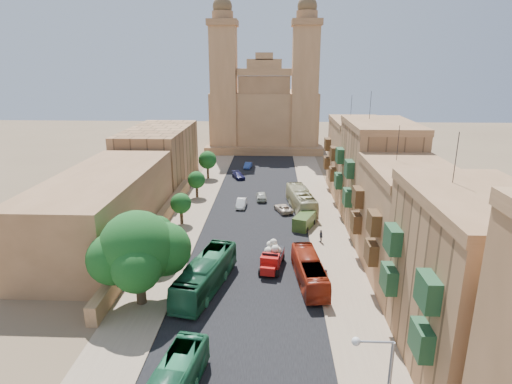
# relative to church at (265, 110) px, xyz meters

# --- Properties ---
(ground) EXTENTS (260.00, 260.00, 0.00)m
(ground) POSITION_rel_church_xyz_m (0.00, -78.61, -9.52)
(ground) COLOR brown
(road_surface) EXTENTS (14.00, 140.00, 0.01)m
(road_surface) POSITION_rel_church_xyz_m (0.00, -48.61, -9.51)
(road_surface) COLOR black
(road_surface) RESTS_ON ground
(sidewalk_east) EXTENTS (5.00, 140.00, 0.01)m
(sidewalk_east) POSITION_rel_church_xyz_m (9.50, -48.61, -9.51)
(sidewalk_east) COLOR #90775E
(sidewalk_east) RESTS_ON ground
(sidewalk_west) EXTENTS (5.00, 140.00, 0.01)m
(sidewalk_west) POSITION_rel_church_xyz_m (-9.50, -48.61, -9.51)
(sidewalk_west) COLOR #90775E
(sidewalk_west) RESTS_ON ground
(kerb_east) EXTENTS (0.25, 140.00, 0.12)m
(kerb_east) POSITION_rel_church_xyz_m (7.00, -48.61, -9.46)
(kerb_east) COLOR #90775E
(kerb_east) RESTS_ON ground
(kerb_west) EXTENTS (0.25, 140.00, 0.12)m
(kerb_west) POSITION_rel_church_xyz_m (-7.00, -48.61, -9.46)
(kerb_west) COLOR #90775E
(kerb_west) RESTS_ON ground
(townhouse_a) EXTENTS (9.00, 14.00, 16.40)m
(townhouse_a) POSITION_rel_church_xyz_m (15.95, -81.61, -3.11)
(townhouse_a) COLOR #A3744A
(townhouse_a) RESTS_ON ground
(townhouse_b) EXTENTS (9.00, 14.00, 14.90)m
(townhouse_b) POSITION_rel_church_xyz_m (15.95, -67.61, -3.86)
(townhouse_b) COLOR #996D45
(townhouse_b) RESTS_ON ground
(townhouse_c) EXTENTS (9.00, 14.00, 17.40)m
(townhouse_c) POSITION_rel_church_xyz_m (15.95, -53.61, -2.61)
(townhouse_c) COLOR #A3744A
(townhouse_c) RESTS_ON ground
(townhouse_d) EXTENTS (9.00, 14.00, 15.90)m
(townhouse_d) POSITION_rel_church_xyz_m (15.95, -39.61, -3.36)
(townhouse_d) COLOR #996D45
(townhouse_d) RESTS_ON ground
(west_wall) EXTENTS (1.00, 40.00, 1.80)m
(west_wall) POSITION_rel_church_xyz_m (-12.50, -58.61, -8.62)
(west_wall) COLOR #996D45
(west_wall) RESTS_ON ground
(west_building_low) EXTENTS (10.00, 28.00, 8.40)m
(west_building_low) POSITION_rel_church_xyz_m (-18.00, -60.61, -5.32)
(west_building_low) COLOR brown
(west_building_low) RESTS_ON ground
(west_building_mid) EXTENTS (10.00, 22.00, 10.00)m
(west_building_mid) POSITION_rel_church_xyz_m (-18.00, -34.61, -4.52)
(west_building_mid) COLOR #A3744A
(west_building_mid) RESTS_ON ground
(church) EXTENTS (28.00, 22.50, 36.30)m
(church) POSITION_rel_church_xyz_m (0.00, 0.00, 0.00)
(church) COLOR #996D45
(church) RESTS_ON ground
(ficus_tree) EXTENTS (8.74, 8.04, 8.74)m
(ficus_tree) POSITION_rel_church_xyz_m (-9.42, -74.61, -4.35)
(ficus_tree) COLOR #3B2D1D
(ficus_tree) RESTS_ON ground
(street_tree_a) EXTENTS (3.52, 3.52, 5.41)m
(street_tree_a) POSITION_rel_church_xyz_m (-10.00, -66.61, -5.89)
(street_tree_a) COLOR #3B2D1D
(street_tree_a) RESTS_ON ground
(street_tree_b) EXTENTS (2.79, 2.79, 4.29)m
(street_tree_b) POSITION_rel_church_xyz_m (-10.00, -54.61, -6.65)
(street_tree_b) COLOR #3B2D1D
(street_tree_b) RESTS_ON ground
(street_tree_c) EXTENTS (2.80, 2.80, 4.31)m
(street_tree_c) POSITION_rel_church_xyz_m (-10.00, -42.61, -6.64)
(street_tree_c) COLOR #3B2D1D
(street_tree_c) RESTS_ON ground
(street_tree_d) EXTENTS (3.38, 3.38, 5.20)m
(street_tree_d) POSITION_rel_church_xyz_m (-10.00, -30.61, -6.03)
(street_tree_d) COLOR #3B2D1D
(street_tree_d) RESTS_ON ground
(red_truck) EXTENTS (2.81, 5.38, 3.00)m
(red_truck) POSITION_rel_church_xyz_m (2.29, -67.25, -8.19)
(red_truck) COLOR #B8120E
(red_truck) RESTS_ON ground
(olive_pickup) EXTENTS (3.41, 4.74, 1.80)m
(olive_pickup) POSITION_rel_church_xyz_m (6.50, -55.36, -8.64)
(olive_pickup) COLOR #344E1D
(olive_pickup) RESTS_ON ground
(bus_green_north) EXTENTS (5.06, 11.60, 3.15)m
(bus_green_north) POSITION_rel_church_xyz_m (-4.03, -71.96, -7.94)
(bus_green_north) COLOR #21613D
(bus_green_north) RESTS_ON ground
(bus_red_east) EXTENTS (3.23, 9.67, 2.64)m
(bus_red_east) POSITION_rel_church_xyz_m (5.98, -70.30, -8.19)
(bus_red_east) COLOR #9C2A14
(bus_red_east) RESTS_ON ground
(bus_cream_east) EXTENTS (4.24, 11.27, 3.07)m
(bus_cream_east) POSITION_rel_church_xyz_m (6.50, -48.23, -7.98)
(bus_cream_east) COLOR #BCB586
(bus_cream_east) RESTS_ON ground
(car_blue_a) EXTENTS (2.46, 3.64, 1.15)m
(car_blue_a) POSITION_rel_church_xyz_m (-3.56, -66.54, -8.94)
(car_blue_a) COLOR #3956AA
(car_blue_a) RESTS_ON ground
(car_white_a) EXTENTS (1.49, 3.90, 1.27)m
(car_white_a) POSITION_rel_church_xyz_m (-2.43, -47.39, -8.88)
(car_white_a) COLOR white
(car_white_a) RESTS_ON ground
(car_cream) EXTENTS (3.12, 4.38, 1.11)m
(car_cream) POSITION_rel_church_xyz_m (3.85, -49.22, -8.96)
(car_cream) COLOR beige
(car_cream) RESTS_ON ground
(car_dkblue) EXTENTS (3.08, 4.41, 1.18)m
(car_dkblue) POSITION_rel_church_xyz_m (-4.21, -30.72, -8.92)
(car_dkblue) COLOR #161641
(car_dkblue) RESTS_ON ground
(car_white_b) EXTENTS (1.83, 4.06, 1.35)m
(car_white_b) POSITION_rel_church_xyz_m (0.50, -43.65, -8.84)
(car_white_b) COLOR beige
(car_white_b) RESTS_ON ground
(car_blue_b) EXTENTS (1.69, 3.72, 1.18)m
(car_blue_b) POSITION_rel_church_xyz_m (-2.91, -22.40, -8.92)
(car_blue_b) COLOR #33509E
(car_blue_b) RESTS_ON ground
(pedestrian_a) EXTENTS (0.68, 0.50, 1.71)m
(pedestrian_a) POSITION_rel_church_xyz_m (7.50, -70.72, -8.66)
(pedestrian_a) COLOR black
(pedestrian_a) RESTS_ON ground
(pedestrian_c) EXTENTS (0.60, 0.99, 1.57)m
(pedestrian_c) POSITION_rel_church_xyz_m (8.19, -60.15, -8.73)
(pedestrian_c) COLOR #373840
(pedestrian_c) RESTS_ON ground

